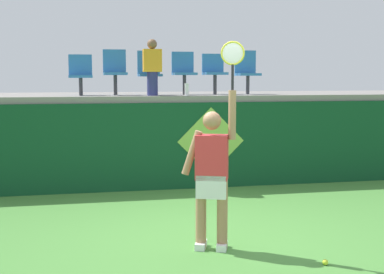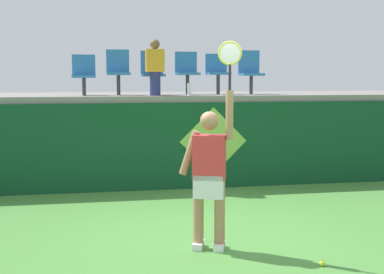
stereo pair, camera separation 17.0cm
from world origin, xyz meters
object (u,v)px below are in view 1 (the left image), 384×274
(tennis_player, at_px, (212,172))
(stadium_chair_0, at_px, (80,73))
(stadium_chair_1, at_px, (115,70))
(stadium_chair_3, at_px, (184,70))
(stadium_chair_2, at_px, (149,71))
(stadium_chair_5, at_px, (247,70))
(stadium_chair_4, at_px, (214,71))
(tennis_ball, at_px, (325,262))
(spectator_0, at_px, (152,66))
(water_bottle, at_px, (187,89))

(tennis_player, height_order, stadium_chair_0, stadium_chair_0)
(stadium_chair_1, xyz_separation_m, stadium_chair_3, (1.34, -0.00, -0.01))
(stadium_chair_2, bearing_deg, stadium_chair_1, -179.87)
(stadium_chair_1, height_order, stadium_chair_3, stadium_chair_1)
(stadium_chair_1, bearing_deg, stadium_chair_5, 0.04)
(stadium_chair_2, distance_m, stadium_chair_3, 0.68)
(stadium_chair_2, height_order, stadium_chair_4, stadium_chair_2)
(stadium_chair_1, distance_m, stadium_chair_3, 1.34)
(tennis_ball, relative_size, stadium_chair_0, 0.09)
(stadium_chair_0, bearing_deg, spectator_0, -18.17)
(tennis_ball, relative_size, spectator_0, 0.06)
(stadium_chair_4, distance_m, stadium_chair_5, 0.68)
(water_bottle, bearing_deg, tennis_ball, -81.59)
(tennis_ball, xyz_separation_m, spectator_0, (-1.29, 4.69, 2.23))
(stadium_chair_0, relative_size, stadium_chair_3, 0.92)
(stadium_chair_0, height_order, stadium_chair_4, stadium_chair_4)
(spectator_0, bearing_deg, stadium_chair_5, 12.48)
(tennis_player, distance_m, tennis_ball, 1.64)
(stadium_chair_4, bearing_deg, stadium_chair_5, 0.85)
(stadium_chair_1, xyz_separation_m, stadium_chair_2, (0.66, 0.00, -0.02))
(water_bottle, relative_size, stadium_chair_1, 0.26)
(tennis_player, bearing_deg, stadium_chair_2, 92.62)
(spectator_0, bearing_deg, stadium_chair_3, 32.45)
(tennis_player, height_order, water_bottle, tennis_player)
(stadium_chair_4, distance_m, spectator_0, 1.37)
(water_bottle, distance_m, stadium_chair_1, 1.47)
(tennis_player, xyz_separation_m, spectator_0, (-0.20, 3.87, 1.32))
(tennis_player, height_order, stadium_chair_3, stadium_chair_3)
(stadium_chair_0, bearing_deg, tennis_ball, -63.02)
(tennis_ball, xyz_separation_m, stadium_chair_0, (-2.61, 5.12, 2.12))
(spectator_0, bearing_deg, stadium_chair_1, 146.77)
(stadium_chair_3, relative_size, stadium_chair_4, 1.04)
(water_bottle, bearing_deg, tennis_player, -96.55)
(stadium_chair_1, height_order, stadium_chair_2, stadium_chair_1)
(stadium_chair_2, bearing_deg, tennis_ball, -75.84)
(tennis_player, bearing_deg, tennis_ball, -36.67)
(stadium_chair_2, distance_m, stadium_chair_5, 1.98)
(stadium_chair_1, xyz_separation_m, spectator_0, (0.66, -0.44, 0.05))
(stadium_chair_1, relative_size, stadium_chair_2, 1.02)
(spectator_0, bearing_deg, tennis_ball, -74.58)
(stadium_chair_0, relative_size, stadium_chair_4, 0.96)
(tennis_ball, bearing_deg, stadium_chair_2, 104.16)
(stadium_chair_0, distance_m, stadium_chair_2, 1.31)
(stadium_chair_0, height_order, stadium_chair_1, stadium_chair_1)
(stadium_chair_3, bearing_deg, stadium_chair_5, 0.24)
(tennis_player, xyz_separation_m, tennis_ball, (1.10, -0.82, -0.91))
(tennis_ball, height_order, stadium_chair_2, stadium_chair_2)
(stadium_chair_0, height_order, stadium_chair_5, stadium_chair_5)
(tennis_player, relative_size, spectator_0, 2.39)
(tennis_player, xyz_separation_m, stadium_chair_2, (-0.20, 4.31, 1.25))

